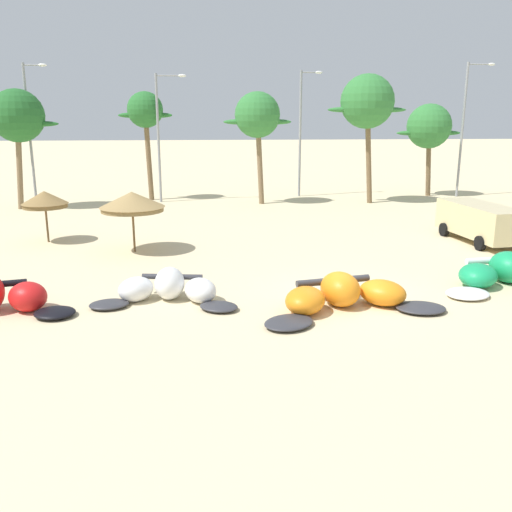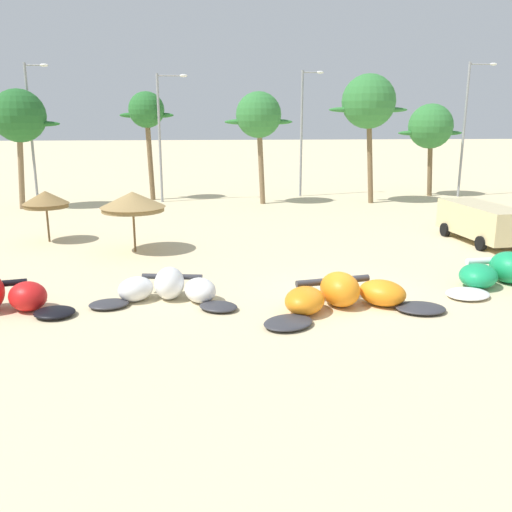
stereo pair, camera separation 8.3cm
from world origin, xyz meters
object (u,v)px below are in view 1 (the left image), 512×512
(kite_left, at_px, (168,289))
(beach_umbrella_near_van, at_px, (45,199))
(beach_umbrella_middle, at_px, (132,202))
(palm_center_left, at_px, (367,102))
(palm_left_of_gap, at_px, (258,116))
(lamppost_west, at_px, (31,128))
(lamppost_west_center, at_px, (161,131))
(palm_left, at_px, (145,112))
(parked_van, at_px, (479,220))
(kite_left_of_center, at_px, (344,296))
(palm_leftmost, at_px, (17,117))
(lamppost_east, at_px, (465,123))
(palm_center_right, at_px, (429,127))
(lamppost_east_center, at_px, (302,128))

(kite_left, relative_size, beach_umbrella_near_van, 2.00)
(beach_umbrella_middle, bearing_deg, palm_center_left, 42.70)
(palm_left_of_gap, bearing_deg, lamppost_west, 178.17)
(beach_umbrella_middle, xyz_separation_m, lamppost_west_center, (0.24, 15.14, 2.71))
(palm_left, height_order, lamppost_west_center, lamppost_west_center)
(lamppost_west, bearing_deg, lamppost_west_center, 6.77)
(palm_left_of_gap, bearing_deg, palm_left, 161.66)
(palm_left, bearing_deg, beach_umbrella_middle, -86.83)
(parked_van, bearing_deg, lamppost_west_center, 138.41)
(beach_umbrella_near_van, distance_m, palm_left_of_gap, 16.47)
(palm_center_left, bearing_deg, kite_left_of_center, -107.37)
(lamppost_west, bearing_deg, kite_left_of_center, -54.71)
(beach_umbrella_middle, relative_size, palm_leftmost, 0.38)
(beach_umbrella_near_van, bearing_deg, kite_left, -55.97)
(beach_umbrella_near_van, distance_m, palm_center_left, 22.38)
(beach_umbrella_near_van, relative_size, palm_left, 0.33)
(lamppost_west_center, xyz_separation_m, lamppost_east, (22.52, 0.73, 0.50))
(kite_left_of_center, distance_m, parked_van, 12.72)
(kite_left, relative_size, palm_center_right, 0.72)
(beach_umbrella_near_van, distance_m, lamppost_east_center, 21.32)
(beach_umbrella_near_van, height_order, palm_leftmost, palm_leftmost)
(beach_umbrella_near_van, distance_m, palm_leftmost, 11.92)
(kite_left, xyz_separation_m, palm_left, (-2.88, 23.39, 5.89))
(palm_left_of_gap, distance_m, lamppost_east_center, 5.16)
(palm_left_of_gap, bearing_deg, lamppost_east, 7.99)
(parked_van, bearing_deg, palm_center_right, 77.10)
(palm_left_of_gap, height_order, lamppost_east, lamppost_east)
(lamppost_west_center, relative_size, lamppost_east_center, 0.95)
(palm_center_right, distance_m, lamppost_east_center, 9.67)
(palm_leftmost, height_order, palm_left, palm_leftmost)
(kite_left_of_center, relative_size, palm_leftmost, 0.80)
(palm_left, distance_m, lamppost_east_center, 11.60)
(lamppost_east_center, bearing_deg, lamppost_east, -6.05)
(palm_left_of_gap, distance_m, lamppost_west_center, 6.92)
(parked_van, bearing_deg, lamppost_east_center, 109.94)
(palm_center_left, bearing_deg, beach_umbrella_near_van, -149.98)
(palm_leftmost, distance_m, palm_center_left, 23.16)
(parked_van, distance_m, palm_center_left, 14.18)
(kite_left_of_center, bearing_deg, palm_left, 109.14)
(palm_center_left, bearing_deg, parked_van, -80.37)
(beach_umbrella_near_van, height_order, lamppost_west, lamppost_west)
(kite_left, height_order, lamppost_east, lamppost_east)
(beach_umbrella_middle, distance_m, palm_leftmost, 15.95)
(kite_left_of_center, height_order, palm_center_right, palm_center_right)
(parked_van, bearing_deg, beach_umbrella_near_van, 175.12)
(lamppost_west, xyz_separation_m, lamppost_east_center, (18.90, 3.03, -0.04))
(beach_umbrella_middle, bearing_deg, beach_umbrella_near_van, 151.78)
(kite_left_of_center, height_order, palm_left_of_gap, palm_left_of_gap)
(beach_umbrella_near_van, distance_m, lamppost_east, 30.57)
(beach_umbrella_near_van, height_order, beach_umbrella_middle, beach_umbrella_middle)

